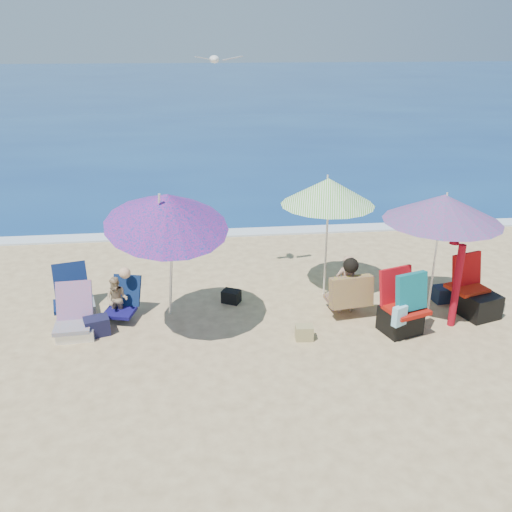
{
  "coord_description": "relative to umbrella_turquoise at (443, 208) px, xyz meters",
  "views": [
    {
      "loc": [
        -1.15,
        -6.62,
        4.22
      ],
      "look_at": [
        -0.3,
        1.0,
        1.1
      ],
      "focal_mm": 38.33,
      "sensor_mm": 36.0,
      "label": 1
    }
  ],
  "objects": [
    {
      "name": "ground",
      "position": [
        -2.52,
        -0.88,
        -1.8
      ],
      "size": [
        120.0,
        120.0,
        0.0
      ],
      "color": "#D8BC84",
      "rests_on": "ground"
    },
    {
      "name": "sea",
      "position": [
        -2.52,
        44.12,
        -1.85
      ],
      "size": [
        120.0,
        80.0,
        0.12
      ],
      "color": "navy",
      "rests_on": "ground"
    },
    {
      "name": "foam",
      "position": [
        -2.52,
        4.22,
        -1.78
      ],
      "size": [
        120.0,
        0.5,
        0.04
      ],
      "color": "white",
      "rests_on": "ground"
    },
    {
      "name": "umbrella_turquoise",
      "position": [
        0.0,
        0.0,
        0.0
      ],
      "size": [
        1.79,
        1.79,
        2.04
      ],
      "color": "white",
      "rests_on": "ground"
    },
    {
      "name": "umbrella_striped",
      "position": [
        -1.52,
        1.03,
        0.02
      ],
      "size": [
        1.87,
        1.87,
        2.08
      ],
      "color": "white",
      "rests_on": "ground"
    },
    {
      "name": "umbrella_blue",
      "position": [
        -4.09,
        -0.18,
        0.16
      ],
      "size": [
        2.27,
        2.31,
        2.4
      ],
      "color": "silver",
      "rests_on": "ground"
    },
    {
      "name": "furled_umbrella",
      "position": [
        0.18,
        -0.35,
        -0.98
      ],
      "size": [
        0.22,
        0.29,
        1.48
      ],
      "color": "#A00B19",
      "rests_on": "ground"
    },
    {
      "name": "chair_navy",
      "position": [
        -5.73,
        0.74,
        -1.6
      ],
      "size": [
        0.72,
        0.82,
        0.76
      ],
      "color": "#0C1C45",
      "rests_on": "ground"
    },
    {
      "name": "chair_rainbow",
      "position": [
        -5.57,
        -0.01,
        -1.6
      ],
      "size": [
        0.6,
        0.71,
        0.76
      ],
      "color": "#CE6948",
      "rests_on": "ground"
    },
    {
      "name": "camp_chair_left",
      "position": [
        0.72,
        -0.08,
        -1.51
      ],
      "size": [
        0.8,
        0.83,
        0.96
      ],
      "color": "red",
      "rests_on": "ground"
    },
    {
      "name": "camp_chair_right",
      "position": [
        -0.68,
        -0.5,
        -1.43
      ],
      "size": [
        0.73,
        0.75,
        1.03
      ],
      "color": "#A8150C",
      "rests_on": "ground"
    },
    {
      "name": "person_center",
      "position": [
        -1.34,
        0.16,
        -1.31
      ],
      "size": [
        0.71,
        0.68,
        1.01
      ],
      "color": "tan",
      "rests_on": "ground"
    },
    {
      "name": "person_left",
      "position": [
        -4.96,
        0.38,
        -1.42
      ],
      "size": [
        0.62,
        0.72,
        0.83
      ],
      "color": "tan",
      "rests_on": "ground"
    },
    {
      "name": "bag_navy_a",
      "position": [
        -5.25,
        -0.05,
        -1.66
      ],
      "size": [
        0.42,
        0.36,
        0.28
      ],
      "color": "#171732",
      "rests_on": "ground"
    },
    {
      "name": "bag_black_a",
      "position": [
        -3.17,
        0.79,
        -1.69
      ],
      "size": [
        0.36,
        0.33,
        0.21
      ],
      "color": "black",
      "rests_on": "ground"
    },
    {
      "name": "bag_tan",
      "position": [
        -2.17,
        -0.54,
        -1.69
      ],
      "size": [
        0.27,
        0.2,
        0.22
      ],
      "color": "tan",
      "rests_on": "ground"
    },
    {
      "name": "bag_navy_b",
      "position": [
        0.43,
        0.44,
        -1.67
      ],
      "size": [
        0.39,
        0.31,
        0.26
      ],
      "color": "#192337",
      "rests_on": "ground"
    },
    {
      "name": "seagull",
      "position": [
        -3.31,
        1.37,
        2.07
      ],
      "size": [
        0.73,
        0.33,
        0.12
      ],
      "color": "white"
    }
  ]
}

